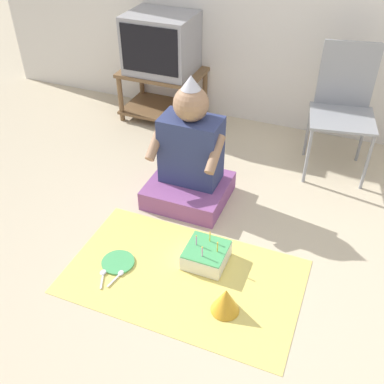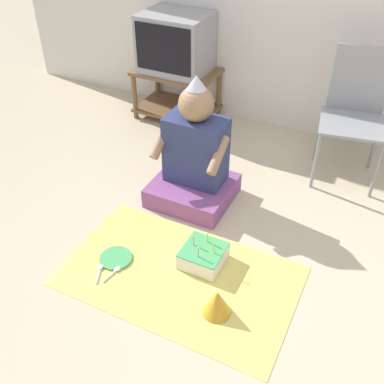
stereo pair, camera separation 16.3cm
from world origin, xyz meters
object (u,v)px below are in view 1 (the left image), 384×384
Objects in this scene: paper_plate at (118,262)px; party_hat_blue at (226,300)px; tv at (161,43)px; folding_chair at (344,102)px; person_seated at (190,160)px; birthday_cake at (206,255)px.

party_hat_blue is at bearing -7.09° from paper_plate.
tv reaches higher than paper_plate.
folding_chair is 1.75m from party_hat_blue.
paper_plate is (-1.02, -1.57, -0.53)m from folding_chair.
paper_plate is at bearing -123.08° from folding_chair.
tv is at bearing 123.43° from person_seated.
birthday_cake is (0.33, -0.56, -0.25)m from person_seated.
party_hat_blue is at bearing -57.23° from person_seated.
folding_chair reaches higher than birthday_cake.
tv is 0.60× the size of folding_chair.
paper_plate is at bearing -73.70° from tv.
person_seated is 4.57× the size of paper_plate.
person_seated is at bearing -137.57° from folding_chair.
person_seated is (-0.87, -0.80, -0.23)m from folding_chair.
person_seated is 5.73× the size of party_hat_blue.
tv reaches higher than birthday_cake.
party_hat_blue is at bearing -56.87° from tv.
folding_chair is 5.95× the size of party_hat_blue.
party_hat_blue reaches higher than paper_plate.
folding_chair is at bearing 79.19° from party_hat_blue.
tv is at bearing 106.30° from paper_plate.
folding_chair reaches higher than person_seated.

